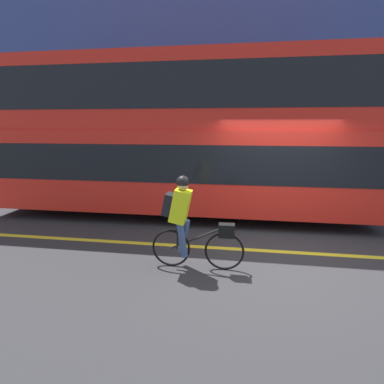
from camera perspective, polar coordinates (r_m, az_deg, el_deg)
ground_plane at (r=5.89m, az=16.57°, el=-11.73°), size 80.00×80.00×0.00m
road_center_line at (r=6.09m, az=16.29°, el=-10.83°), size 50.00×0.14×0.01m
sidewalk_curb at (r=10.74m, az=13.00°, el=-0.08°), size 60.00×2.18×0.14m
building_facade at (r=11.91m, az=13.69°, el=22.59°), size 60.00×0.30×9.00m
bus at (r=7.94m, az=-2.22°, el=11.40°), size 9.61×2.50×3.99m
cyclist_on_bike at (r=4.96m, az=-0.90°, el=-5.20°), size 1.56×0.32×1.59m
street_sign_post at (r=11.31m, az=-15.14°, el=8.38°), size 0.36×0.09×2.66m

